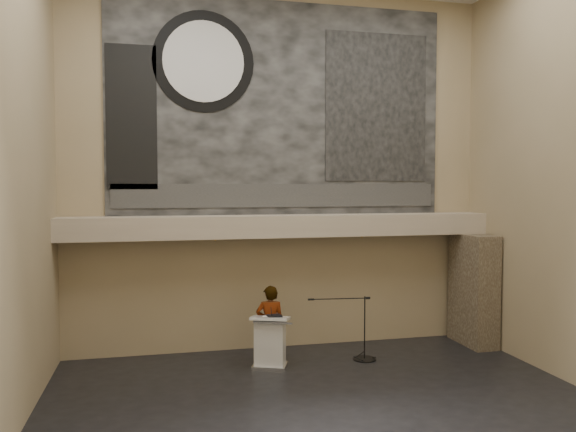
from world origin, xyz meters
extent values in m
plane|color=black|center=(0.00, 0.00, 0.00)|extent=(10.00, 10.00, 0.00)
cube|color=#907F5B|center=(0.00, 4.00, 4.25)|extent=(10.00, 0.02, 8.50)
cube|color=#907F5B|center=(0.00, -4.00, 4.25)|extent=(10.00, 0.02, 8.50)
cube|color=#907F5B|center=(-5.00, 0.00, 4.25)|extent=(0.02, 8.00, 8.50)
cube|color=#A0907C|center=(0.00, 3.60, 2.95)|extent=(10.00, 0.80, 0.50)
cylinder|color=#B2893D|center=(-1.60, 3.55, 2.67)|extent=(0.04, 0.04, 0.06)
cylinder|color=#B2893D|center=(1.90, 3.55, 2.67)|extent=(0.04, 0.04, 0.06)
cube|color=black|center=(0.00, 3.97, 5.70)|extent=(8.00, 0.05, 5.00)
cube|color=#2C2C2C|center=(0.00, 3.93, 3.65)|extent=(7.76, 0.02, 0.55)
cylinder|color=black|center=(-1.80, 3.93, 6.70)|extent=(2.30, 0.02, 2.30)
cylinder|color=silver|center=(-1.80, 3.91, 6.70)|extent=(1.84, 0.02, 1.84)
cube|color=black|center=(2.40, 3.93, 5.80)|extent=(2.60, 0.02, 3.60)
cube|color=black|center=(-3.40, 3.93, 5.40)|extent=(1.10, 0.02, 3.20)
cube|color=#433729|center=(4.65, 3.15, 1.35)|extent=(0.60, 1.40, 2.70)
cube|color=silver|center=(-0.56, 2.49, 0.04)|extent=(0.85, 0.76, 0.08)
cube|color=silver|center=(-0.56, 2.49, 0.56)|extent=(0.73, 0.63, 0.96)
cube|color=silver|center=(-0.56, 2.47, 1.07)|extent=(0.94, 0.81, 0.14)
cube|color=black|center=(-0.47, 2.46, 1.12)|extent=(0.31, 0.26, 0.04)
cube|color=white|center=(-0.64, 2.43, 1.10)|extent=(0.31, 0.35, 0.00)
imported|color=white|center=(-0.49, 2.80, 0.86)|extent=(0.68, 0.50, 1.71)
cylinder|color=black|center=(1.61, 2.57, 0.01)|extent=(0.52, 0.52, 0.02)
cylinder|color=black|center=(1.61, 2.57, 0.71)|extent=(0.03, 0.03, 1.42)
cylinder|color=black|center=(1.00, 2.63, 1.38)|extent=(1.34, 0.16, 0.02)
camera|label=1|loc=(-2.86, -9.07, 3.86)|focal=35.00mm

